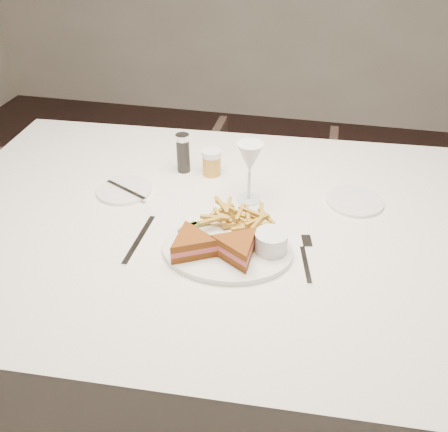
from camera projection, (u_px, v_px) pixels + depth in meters
ground at (286, 422)px, 1.67m from camera, size 5.00×5.00×0.00m
table at (227, 320)px, 1.54m from camera, size 1.69×1.17×0.75m
chair_far at (267, 190)px, 2.31m from camera, size 0.58×0.55×0.60m
table_setting at (230, 218)px, 1.27m from camera, size 0.82×0.57×0.18m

